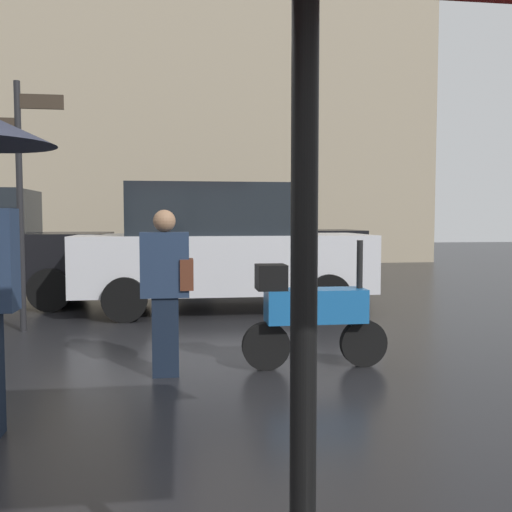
% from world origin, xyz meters
% --- Properties ---
extents(pedestrian_with_bag, '(0.47, 0.24, 1.52)m').
position_xyz_m(pedestrian_with_bag, '(-0.11, 2.85, 0.86)').
color(pedestrian_with_bag, black).
rests_on(pedestrian_with_bag, ground).
extents(parked_scooter, '(1.42, 0.32, 1.23)m').
position_xyz_m(parked_scooter, '(1.25, 2.93, 0.56)').
color(parked_scooter, black).
rests_on(parked_scooter, ground).
extents(parked_car_left, '(4.42, 1.93, 1.92)m').
position_xyz_m(parked_car_left, '(1.77, 10.21, 0.98)').
color(parked_car_left, black).
rests_on(parked_car_left, ground).
extents(parked_car_distant, '(4.50, 1.86, 1.97)m').
position_xyz_m(parked_car_distant, '(0.64, 6.51, 0.99)').
color(parked_car_distant, silver).
rests_on(parked_car_distant, ground).
extents(street_signpost, '(1.08, 0.08, 3.16)m').
position_xyz_m(street_signpost, '(-1.98, 5.20, 1.91)').
color(street_signpost, black).
rests_on(street_signpost, ground).
extents(building_block, '(16.74, 2.83, 14.90)m').
position_xyz_m(building_block, '(0.00, 16.74, 7.45)').
color(building_block, gray).
rests_on(building_block, ground).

